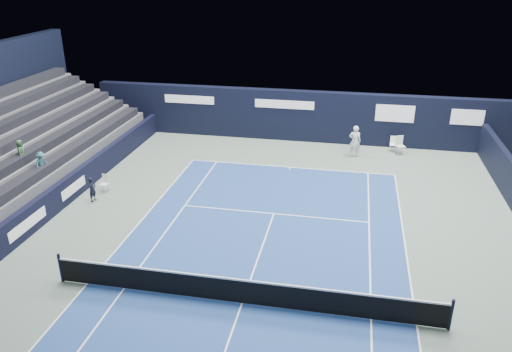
{
  "coord_description": "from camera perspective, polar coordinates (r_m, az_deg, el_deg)",
  "views": [
    {
      "loc": [
        3.02,
        -12.91,
        10.25
      ],
      "look_at": [
        -1.01,
        7.42,
        1.3
      ],
      "focal_mm": 35.0,
      "sensor_mm": 36.0,
      "label": 1
    }
  ],
  "objects": [
    {
      "name": "side_barrier_left",
      "position": [
        24.62,
        -20.48,
        -1.28
      ],
      "size": [
        0.33,
        22.0,
        1.2
      ],
      "color": "black",
      "rests_on": "ground"
    },
    {
      "name": "tennis_net",
      "position": [
        16.45,
        -1.63,
        -12.96
      ],
      "size": [
        12.9,
        0.1,
        1.1
      ],
      "color": "black",
      "rests_on": "ground"
    },
    {
      "name": "folding_chair_back_a",
      "position": [
        29.84,
        16.09,
        3.76
      ],
      "size": [
        0.61,
        0.63,
        1.06
      ],
      "rotation": [
        0.0,
        0.0,
        0.43
      ],
      "color": "silver",
      "rests_on": "ground"
    },
    {
      "name": "back_sponsor_wall",
      "position": [
        30.81,
        5.17,
        6.86
      ],
      "size": [
        26.0,
        0.63,
        3.1
      ],
      "color": "black",
      "rests_on": "ground"
    },
    {
      "name": "ground",
      "position": [
        18.34,
        -0.21,
        -10.62
      ],
      "size": [
        48.0,
        48.0,
        0.0
      ],
      "primitive_type": "plane",
      "color": "#56665A",
      "rests_on": "ground"
    },
    {
      "name": "court_surface",
      "position": [
        16.75,
        -1.61,
        -14.35
      ],
      "size": [
        10.97,
        23.77,
        0.01
      ],
      "primitive_type": "cube",
      "color": "navy",
      "rests_on": "ground"
    },
    {
      "name": "court_markings",
      "position": [
        16.75,
        -1.61,
        -14.34
      ],
      "size": [
        11.03,
        23.83,
        0.0
      ],
      "color": "white",
      "rests_on": "court_surface"
    },
    {
      "name": "line_judge",
      "position": [
        24.14,
        -18.2,
        -1.46
      ],
      "size": [
        0.35,
        0.47,
        1.19
      ],
      "primitive_type": "imported",
      "rotation": [
        0.0,
        0.0,
        1.41
      ],
      "color": "black",
      "rests_on": "ground"
    },
    {
      "name": "line_judge_chair",
      "position": [
        25.07,
        -16.9,
        -0.64
      ],
      "size": [
        0.44,
        0.43,
        0.85
      ],
      "rotation": [
        0.0,
        0.0,
        -0.22
      ],
      "color": "white",
      "rests_on": "ground"
    },
    {
      "name": "spectator_stand",
      "position": [
        27.02,
        -26.68,
        2.92
      ],
      "size": [
        6.0,
        18.0,
        6.4
      ],
      "color": "#444447",
      "rests_on": "ground"
    },
    {
      "name": "folding_chair_back_b",
      "position": [
        30.2,
        15.44,
        3.68
      ],
      "size": [
        0.41,
        0.39,
        0.89
      ],
      "rotation": [
        0.0,
        0.0,
        -0.03
      ],
      "color": "white",
      "rests_on": "ground"
    },
    {
      "name": "tennis_player",
      "position": [
        28.72,
        11.23,
        3.93
      ],
      "size": [
        0.67,
        0.84,
        1.82
      ],
      "color": "silver",
      "rests_on": "ground"
    }
  ]
}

